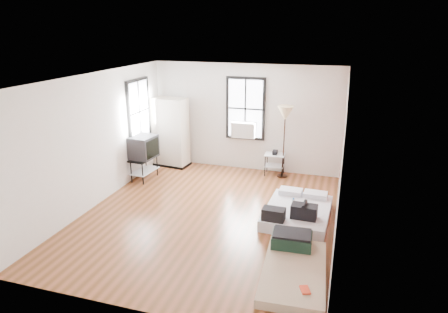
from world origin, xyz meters
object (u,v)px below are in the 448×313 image
(mattress_bare, at_px, (293,264))
(tv_stand, at_px, (143,148))
(mattress_main, at_px, (297,212))
(floor_lamp, at_px, (285,116))
(wardrobe, at_px, (171,132))
(side_table, at_px, (275,158))

(mattress_bare, relative_size, tv_stand, 1.65)
(mattress_main, relative_size, mattress_bare, 0.93)
(floor_lamp, bearing_deg, mattress_main, -73.66)
(mattress_bare, xyz_separation_m, tv_stand, (-4.13, 2.88, 0.69))
(wardrobe, height_order, side_table, wardrobe)
(mattress_main, relative_size, wardrobe, 0.92)
(side_table, height_order, floor_lamp, floor_lamp)
(mattress_main, bearing_deg, side_table, 113.03)
(side_table, bearing_deg, wardrobe, -178.60)
(wardrobe, distance_m, side_table, 2.90)
(mattress_bare, relative_size, floor_lamp, 1.01)
(wardrobe, xyz_separation_m, tv_stand, (-0.21, -1.19, -0.12))
(wardrobe, distance_m, tv_stand, 1.22)
(tv_stand, bearing_deg, floor_lamp, 25.05)
(mattress_main, xyz_separation_m, tv_stand, (-3.96, 1.05, 0.66))
(side_table, bearing_deg, mattress_main, -69.14)
(mattress_bare, bearing_deg, wardrobe, 130.62)
(mattress_main, bearing_deg, mattress_bare, -82.39)
(mattress_bare, xyz_separation_m, side_table, (-1.06, 4.14, 0.33))
(wardrobe, distance_m, floor_lamp, 3.15)
(mattress_bare, xyz_separation_m, floor_lamp, (-0.83, 4.07, 1.46))
(wardrobe, bearing_deg, floor_lamp, 6.46)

